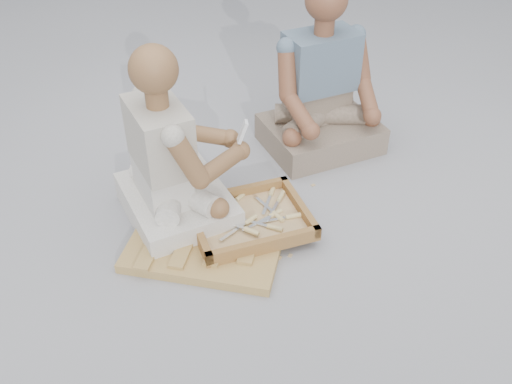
{
  "coord_description": "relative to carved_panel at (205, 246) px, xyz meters",
  "views": [
    {
      "loc": [
        -0.14,
        -1.68,
        1.69
      ],
      "look_at": [
        0.02,
        0.14,
        0.3
      ],
      "focal_mm": 40.0,
      "sensor_mm": 36.0,
      "label": 1
    }
  ],
  "objects": [
    {
      "name": "wood_chip_4",
      "position": [
        0.23,
        0.18,
        -0.02
      ],
      "size": [
        0.02,
        0.02,
        0.0
      ],
      "primitive_type": "cube",
      "rotation": [
        0.0,
        0.0,
        2.26
      ],
      "color": "tan",
      "rests_on": "ground"
    },
    {
      "name": "chisel_8",
      "position": [
        0.37,
        0.1,
        0.05
      ],
      "size": [
        0.22,
        0.06,
        0.02
      ],
      "rotation": [
        0.0,
        0.0,
        0.2
      ],
      "color": "white",
      "rests_on": "tool_tray"
    },
    {
      "name": "chisel_1",
      "position": [
        0.19,
        0.08,
        0.06
      ],
      "size": [
        0.18,
        0.16,
        0.02
      ],
      "rotation": [
        0.0,
        0.0,
        0.73
      ],
      "color": "white",
      "rests_on": "tool_tray"
    },
    {
      "name": "wood_chip_8",
      "position": [
        0.2,
        -0.02,
        -0.02
      ],
      "size": [
        0.02,
        0.02,
        0.0
      ],
      "primitive_type": "cube",
      "rotation": [
        0.0,
        0.0,
        1.43
      ],
      "color": "tan",
      "rests_on": "ground"
    },
    {
      "name": "chisel_0",
      "position": [
        0.18,
        0.02,
        0.06
      ],
      "size": [
        0.19,
        0.15,
        0.02
      ],
      "rotation": [
        0.0,
        0.0,
        -0.64
      ],
      "color": "white",
      "rests_on": "tool_tray"
    },
    {
      "name": "wood_chip_0",
      "position": [
        0.26,
        0.32,
        -0.02
      ],
      "size": [
        0.02,
        0.02,
        0.0
      ],
      "primitive_type": "cube",
      "rotation": [
        0.0,
        0.0,
        0.38
      ],
      "color": "tan",
      "rests_on": "ground"
    },
    {
      "name": "companion",
      "position": [
        0.63,
        0.79,
        0.28
      ],
      "size": [
        0.69,
        0.62,
        0.89
      ],
      "rotation": [
        0.0,
        0.0,
        3.48
      ],
      "color": "gray",
      "rests_on": "ground"
    },
    {
      "name": "mobile_phone",
      "position": [
        0.19,
        0.3,
        0.38
      ],
      "size": [
        0.05,
        0.04,
        0.1
      ],
      "rotation": [
        -0.35,
        0.0,
        -1.55
      ],
      "color": "white",
      "rests_on": "craftsman"
    },
    {
      "name": "chisel_4",
      "position": [
        0.3,
        0.12,
        0.05
      ],
      "size": [
        0.19,
        0.14,
        0.02
      ],
      "rotation": [
        0.0,
        0.0,
        0.59
      ],
      "color": "white",
      "rests_on": "tool_tray"
    },
    {
      "name": "wood_chip_6",
      "position": [
        -0.11,
        0.47,
        -0.02
      ],
      "size": [
        0.02,
        0.02,
        0.0
      ],
      "primitive_type": "cube",
      "rotation": [
        0.0,
        0.0,
        2.85
      ],
      "color": "tan",
      "rests_on": "ground"
    },
    {
      "name": "tool_tray",
      "position": [
        0.2,
        0.1,
        0.04
      ],
      "size": [
        0.59,
        0.52,
        0.07
      ],
      "rotation": [
        0.0,
        0.0,
        0.26
      ],
      "color": "brown",
      "rests_on": "carved_panel"
    },
    {
      "name": "wood_chip_11",
      "position": [
        -0.01,
        0.31,
        -0.02
      ],
      "size": [
        0.02,
        0.02,
        0.0
      ],
      "primitive_type": "cube",
      "rotation": [
        0.0,
        0.0,
        0.84
      ],
      "color": "tan",
      "rests_on": "ground"
    },
    {
      "name": "wood_chip_9",
      "position": [
        0.16,
        0.26,
        -0.02
      ],
      "size": [
        0.02,
        0.02,
        0.0
      ],
      "primitive_type": "cube",
      "rotation": [
        0.0,
        0.0,
        1.83
      ],
      "color": "tan",
      "rests_on": "ground"
    },
    {
      "name": "chisel_5",
      "position": [
        0.29,
        0.04,
        0.05
      ],
      "size": [
        0.2,
        0.12,
        0.02
      ],
      "rotation": [
        0.0,
        0.0,
        -0.49
      ],
      "color": "white",
      "rests_on": "tool_tray"
    },
    {
      "name": "ground",
      "position": [
        0.2,
        -0.14,
        -0.02
      ],
      "size": [
        60.0,
        60.0,
        0.0
      ],
      "primitive_type": "plane",
      "color": "#99999E",
      "rests_on": "ground"
    },
    {
      "name": "wood_chip_3",
      "position": [
        0.36,
        -0.07,
        -0.02
      ],
      "size": [
        0.02,
        0.02,
        0.0
      ],
      "primitive_type": "cube",
      "rotation": [
        0.0,
        0.0,
        1.02
      ],
      "color": "tan",
      "rests_on": "ground"
    },
    {
      "name": "chisel_6",
      "position": [
        0.35,
        0.22,
        0.06
      ],
      "size": [
        0.11,
        0.21,
        0.02
      ],
      "rotation": [
        0.0,
        0.0,
        1.13
      ],
      "color": "white",
      "rests_on": "tool_tray"
    },
    {
      "name": "carved_panel",
      "position": [
        0.0,
        0.0,
        0.0
      ],
      "size": [
        0.74,
        0.6,
        0.04
      ],
      "primitive_type": "cube",
      "rotation": [
        0.0,
        0.0,
        -0.3
      ],
      "color": "#9F7F3D",
      "rests_on": "ground"
    },
    {
      "name": "wood_chip_2",
      "position": [
        0.31,
        -0.08,
        -0.02
      ],
      "size": [
        0.02,
        0.02,
        0.0
      ],
      "primitive_type": "cube",
      "rotation": [
        0.0,
        0.0,
        0.93
      ],
      "color": "tan",
      "rests_on": "ground"
    },
    {
      "name": "craftsman",
      "position": [
        -0.12,
        0.24,
        0.26
      ],
      "size": [
        0.64,
        0.66,
        0.84
      ],
      "rotation": [
        0.0,
        0.0,
        -1.19
      ],
      "color": "silver",
      "rests_on": "ground"
    },
    {
      "name": "chisel_2",
      "position": [
        0.16,
        0.25,
        0.05
      ],
      "size": [
        0.16,
        0.18,
        0.02
      ],
      "rotation": [
        0.0,
        0.0,
        0.86
      ],
      "color": "white",
      "rests_on": "tool_tray"
    },
    {
      "name": "wood_chip_5",
      "position": [
        0.23,
        0.31,
        -0.02
      ],
      "size": [
        0.02,
        0.02,
        0.0
      ],
      "primitive_type": "cube",
      "rotation": [
        0.0,
        0.0,
        1.34
      ],
      "color": "tan",
      "rests_on": "ground"
    },
    {
      "name": "chisel_3",
      "position": [
        0.32,
        0.12,
        0.05
      ],
      "size": [
        0.13,
        0.2,
        0.02
      ],
      "rotation": [
        0.0,
        0.0,
        -1.05
      ],
      "color": "white",
      "rests_on": "tool_tray"
    },
    {
      "name": "wood_chip_10",
      "position": [
        0.08,
        -0.07,
        -0.02
      ],
      "size": [
        0.02,
        0.02,
        0.0
      ],
      "primitive_type": "cube",
      "rotation": [
        0.0,
        0.0,
        2.99
      ],
      "color": "tan",
      "rests_on": "ground"
    },
    {
      "name": "chisel_7",
      "position": [
        0.32,
        0.28,
        0.05
      ],
      "size": [
        0.09,
        0.21,
        0.02
      ],
      "rotation": [
        0.0,
        0.0,
        1.24
      ],
      "color": "white",
      "rests_on": "tool_tray"
    },
    {
      "name": "wood_chip_7",
      "position": [
        0.54,
        0.42,
        -0.02
      ],
      "size": [
        0.02,
        0.02,
        0.0
      ],
      "primitive_type": "cube",
      "rotation": [
        0.0,
        0.0,
        0.56
      ],
      "color": "tan",
      "rests_on": "ground"
    },
    {
      "name": "wood_chip_1",
      "position": [
        -0.1,
        0.44,
        -0.02
      ],
      "size": [
        0.02,
        0.02,
        0.0
      ],
      "primitive_type": "cube",
      "rotation": [
        0.0,
        0.0,
        2.1
      ],
      "color": "tan",
      "rests_on": "ground"
    }
  ]
}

